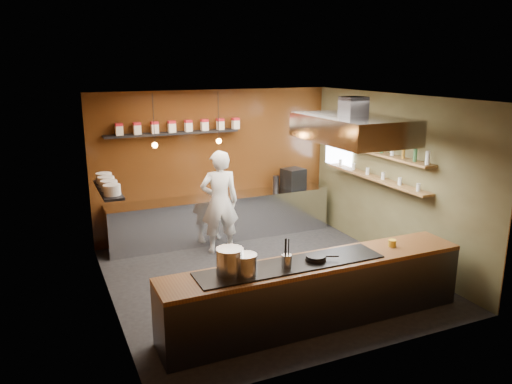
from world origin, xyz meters
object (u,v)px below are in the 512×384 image
stockpot_large (230,261)px  chef (220,202)px  espresso_machine (293,178)px  stockpot_small (245,265)px  extractor_hood (352,128)px

stockpot_large → chef: (0.96, 3.04, -0.12)m
stockpot_large → espresso_machine: size_ratio=0.82×
stockpot_small → chef: bearing=75.8°
extractor_hood → stockpot_large: 3.13m
extractor_hood → espresso_machine: size_ratio=4.72×
espresso_machine → chef: (-1.93, -0.69, -0.13)m
extractor_hood → espresso_machine: bearing=82.4°
stockpot_large → espresso_machine: 4.73m
espresso_machine → stockpot_large: bearing=-138.9°
stockpot_small → extractor_hood: bearing=28.1°
espresso_machine → chef: 2.06m
stockpot_small → chef: 3.26m
stockpot_small → chef: (0.80, 3.16, -0.09)m
extractor_hood → espresso_machine: extractor_hood is taller
stockpot_large → espresso_machine: bearing=52.3°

